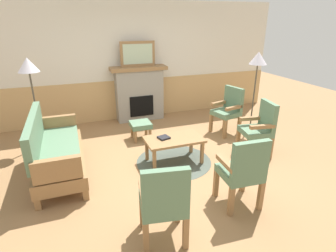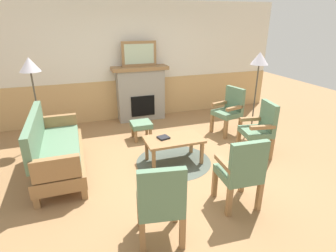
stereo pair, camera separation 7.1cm
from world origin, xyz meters
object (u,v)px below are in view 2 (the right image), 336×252
Objects in this scene: floor_lamp_by_couch at (30,70)px; floor_lamp_by_chairs at (259,64)px; couch at (56,150)px; armchair_near_fireplace at (260,127)px; armchair_front_left at (241,170)px; armchair_front_center at (160,200)px; coffee_table at (174,141)px; armchair_by_window_left at (230,109)px; footstool at (141,126)px; book_on_table at (163,137)px; fireplace at (141,93)px; framed_picture at (139,54)px.

floor_lamp_by_chairs is (4.31, -0.65, 0.00)m from floor_lamp_by_couch.
floor_lamp_by_couch and floor_lamp_by_chairs have the same top height.
armchair_near_fireplace is (3.37, -0.52, 0.14)m from couch.
armchair_front_center is (-1.14, -0.24, 0.00)m from armchair_front_left.
floor_lamp_by_couch is at bearing 114.63° from armchair_front_center.
coffee_table is 0.98× the size of armchair_by_window_left.
armchair_by_window_left is at bearing -8.96° from footstool.
fireplace is at bearing 85.83° from book_on_table.
floor_lamp_by_chairs reaches higher than coffee_table.
footstool is 2.24m from floor_lamp_by_couch.
couch is 1.84× the size of armchair_by_window_left.
armchair_near_fireplace is 1.08m from armchair_by_window_left.
armchair_front_left is at bearing -48.11° from floor_lamp_by_couch.
armchair_by_window_left is (1.56, -1.46, -0.11)m from fireplace.
book_on_table is at bearing -34.92° from floor_lamp_by_couch.
framed_picture is at bearing 47.43° from couch.
armchair_front_center is (-2.27, -1.38, 0.00)m from armchair_near_fireplace.
floor_lamp_by_chairs is at bearing -34.80° from fireplace.
armchair_front_center is at bearing -114.75° from coffee_table.
armchair_near_fireplace is (1.52, -2.54, -1.02)m from framed_picture.
footstool is at bearing 96.67° from book_on_table.
armchair_near_fireplace is (1.52, -0.25, 0.15)m from coffee_table.
book_on_table is 0.18× the size of armchair_front_center.
book_on_table is (-0.16, -2.24, -1.10)m from framed_picture.
armchair_by_window_left is (0.04, 1.08, 0.00)m from armchair_near_fireplace.
floor_lamp_by_chairs is at bearing 40.15° from armchair_front_center.
book_on_table is 0.18× the size of armchair_by_window_left.
footstool is 0.41× the size of armchair_by_window_left.
framed_picture is 3.13m from armchair_near_fireplace.
framed_picture is 2.50m from book_on_table.
floor_lamp_by_couch reaches higher than fireplace.
armchair_front_center is 0.58× the size of floor_lamp_by_couch.
framed_picture is at bearing 90.00° from fireplace.
coffee_table is 5.52× the size of book_on_table.
framed_picture is 2.61m from floor_lamp_by_chairs.
armchair_front_left is (0.55, -1.45, 0.08)m from book_on_table.
fireplace reaches higher than armchair_front_left.
framed_picture is 2.00× the size of footstool.
armchair_front_left reaches higher than coffee_table.
framed_picture is 0.82× the size of armchair_front_left.
armchair_near_fireplace is at bearing 31.38° from armchair_front_center.
framed_picture reaches higher than floor_lamp_by_couch.
armchair_near_fireplace is at bearing -8.82° from couch.
armchair_front_center is at bearing -100.83° from framed_picture.
framed_picture is 3.84m from armchair_front_left.
fireplace reaches higher than couch.
book_on_table is at bearing 161.88° from coffee_table.
book_on_table is 1.89m from armchair_by_window_left.
floor_lamp_by_couch is at bearing 145.08° from book_on_table.
coffee_table is 2.82m from floor_lamp_by_couch.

